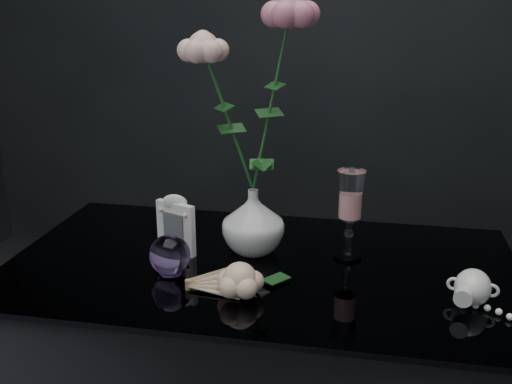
% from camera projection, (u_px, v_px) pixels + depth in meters
% --- Properties ---
extents(vase, '(0.18, 0.18, 0.14)m').
position_uv_depth(vase, '(253.00, 221.00, 1.28)').
color(vase, silver).
rests_on(vase, table).
extents(wine_glass, '(0.07, 0.07, 0.19)m').
position_uv_depth(wine_glass, '(350.00, 215.00, 1.24)').
color(wine_glass, white).
rests_on(wine_glass, table).
extents(picture_frame, '(0.12, 0.11, 0.13)m').
position_uv_depth(picture_frame, '(176.00, 224.00, 1.28)').
color(picture_frame, white).
rests_on(picture_frame, table).
extents(paperweight, '(0.11, 0.11, 0.08)m').
position_uv_depth(paperweight, '(170.00, 255.00, 1.19)').
color(paperweight, '#AD82D4').
rests_on(paperweight, table).
extents(paper_fan, '(0.25, 0.22, 0.02)m').
position_uv_depth(paper_fan, '(188.00, 284.00, 1.13)').
color(paper_fan, beige).
rests_on(paper_fan, table).
extents(loose_rose, '(0.21, 0.24, 0.07)m').
position_uv_depth(loose_rose, '(240.00, 280.00, 1.10)').
color(loose_rose, beige).
rests_on(loose_rose, table).
extents(pearl_jar, '(0.27, 0.28, 0.07)m').
position_uv_depth(pearl_jar, '(473.00, 286.00, 1.08)').
color(pearl_jar, white).
rests_on(pearl_jar, table).
extents(roses, '(0.25, 0.14, 0.46)m').
position_uv_depth(roses, '(253.00, 90.00, 1.19)').
color(roses, '#FBB5A8').
rests_on(roses, vase).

